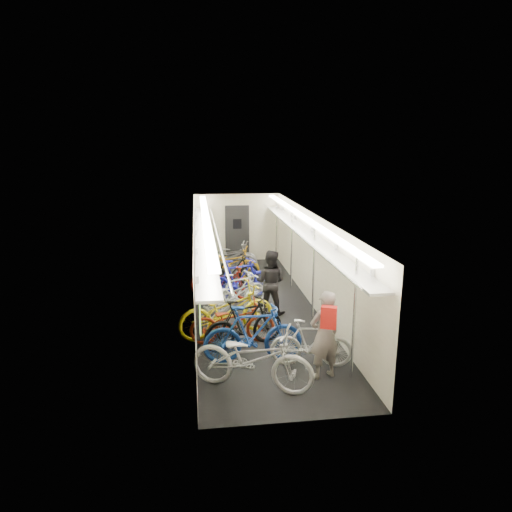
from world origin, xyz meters
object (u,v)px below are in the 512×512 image
object	(u,v)px
bicycle_0	(252,358)
passenger_near	(324,335)
passenger_mid	(270,282)
backpack	(329,317)
bicycle_1	(253,334)

from	to	relation	value
bicycle_0	passenger_near	xyz separation A→B (m)	(1.33, 0.24, 0.25)
passenger_mid	backpack	distance (m)	3.71
bicycle_0	passenger_mid	bearing A→B (deg)	8.67
passenger_near	backpack	distance (m)	0.59
passenger_near	passenger_mid	world-z (taller)	passenger_near
bicycle_1	passenger_mid	bearing A→B (deg)	-17.15
passenger_near	backpack	bearing A→B (deg)	66.16
bicycle_0	passenger_mid	world-z (taller)	passenger_mid
passenger_mid	backpack	world-z (taller)	passenger_mid
passenger_mid	bicycle_0	bearing A→B (deg)	101.72
passenger_near	backpack	world-z (taller)	passenger_near
bicycle_0	backpack	size ratio (longest dim) A/B	5.66
passenger_near	passenger_mid	bearing A→B (deg)	-99.44
backpack	passenger_mid	bearing A→B (deg)	118.88
bicycle_0	passenger_near	bearing A→B (deg)	-56.77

